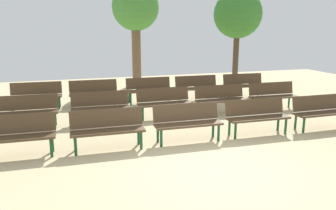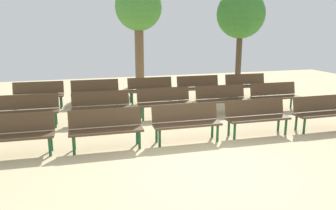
{
  "view_description": "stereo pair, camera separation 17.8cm",
  "coord_description": "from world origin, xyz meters",
  "px_view_note": "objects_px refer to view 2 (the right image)",
  "views": [
    {
      "loc": [
        -2.53,
        -5.38,
        2.65
      ],
      "look_at": [
        0.0,
        2.97,
        0.55
      ],
      "focal_mm": 34.99,
      "sensor_mm": 36.0,
      "label": 1
    },
    {
      "loc": [
        -2.36,
        -5.43,
        2.65
      ],
      "look_at": [
        0.0,
        2.97,
        0.55
      ],
      "focal_mm": 34.99,
      "sensor_mm": 36.0,
      "label": 2
    }
  ],
  "objects_px": {
    "bench_r0_c1": "(106,126)",
    "bench_r0_c4": "(322,110)",
    "bench_r0_c0": "(14,132)",
    "tree_0": "(241,15)",
    "bench_r1_c3": "(221,98)",
    "bench_r2_c0": "(38,93)",
    "bench_r0_c2": "(186,120)",
    "tree_1": "(139,9)",
    "bench_r1_c4": "(274,95)",
    "bench_r1_c2": "(164,101)",
    "bench_r0_c3": "(257,115)",
    "bench_r2_c1": "(95,91)",
    "bench_r2_c2": "(151,88)",
    "bench_r1_c1": "(101,105)",
    "bench_r2_c3": "(199,86)",
    "bench_r1_c0": "(27,109)",
    "bench_r2_c4": "(246,84)"
  },
  "relations": [
    {
      "from": "bench_r2_c3",
      "to": "bench_r2_c4",
      "type": "relative_size",
      "value": 0.99
    },
    {
      "from": "bench_r2_c0",
      "to": "bench_r2_c2",
      "type": "xyz_separation_m",
      "value": [
        3.76,
        -0.08,
        0.0
      ]
    },
    {
      "from": "bench_r1_c4",
      "to": "tree_1",
      "type": "relative_size",
      "value": 0.35
    },
    {
      "from": "bench_r0_c2",
      "to": "tree_1",
      "type": "bearing_deg",
      "value": 87.83
    },
    {
      "from": "bench_r0_c1",
      "to": "bench_r2_c3",
      "type": "distance_m",
      "value": 5.6
    },
    {
      "from": "bench_r1_c1",
      "to": "bench_r2_c3",
      "type": "distance_m",
      "value": 4.24
    },
    {
      "from": "bench_r0_c1",
      "to": "bench_r0_c3",
      "type": "bearing_deg",
      "value": 0.6
    },
    {
      "from": "bench_r1_c4",
      "to": "tree_0",
      "type": "distance_m",
      "value": 4.84
    },
    {
      "from": "bench_r0_c3",
      "to": "bench_r2_c1",
      "type": "height_order",
      "value": "same"
    },
    {
      "from": "bench_r2_c0",
      "to": "tree_1",
      "type": "distance_m",
      "value": 6.28
    },
    {
      "from": "bench_r1_c2",
      "to": "tree_1",
      "type": "xyz_separation_m",
      "value": [
        0.4,
        5.92,
        2.9
      ]
    },
    {
      "from": "bench_r1_c0",
      "to": "bench_r0_c4",
      "type": "bearing_deg",
      "value": -15.46
    },
    {
      "from": "bench_r2_c1",
      "to": "tree_0",
      "type": "xyz_separation_m",
      "value": [
        6.31,
        1.8,
        2.63
      ]
    },
    {
      "from": "bench_r0_c0",
      "to": "bench_r1_c4",
      "type": "height_order",
      "value": "same"
    },
    {
      "from": "bench_r0_c1",
      "to": "bench_r0_c4",
      "type": "relative_size",
      "value": 1.01
    },
    {
      "from": "bench_r2_c2",
      "to": "tree_1",
      "type": "xyz_separation_m",
      "value": [
        0.35,
        3.84,
        2.9
      ]
    },
    {
      "from": "bench_r0_c1",
      "to": "bench_r1_c3",
      "type": "relative_size",
      "value": 1.0
    },
    {
      "from": "bench_r0_c4",
      "to": "bench_r1_c3",
      "type": "xyz_separation_m",
      "value": [
        -1.87,
        2.18,
        0.0
      ]
    },
    {
      "from": "bench_r1_c2",
      "to": "bench_r0_c4",
      "type": "bearing_deg",
      "value": -31.67
    },
    {
      "from": "bench_r1_c1",
      "to": "bench_r1_c3",
      "type": "bearing_deg",
      "value": 1.93
    },
    {
      "from": "bench_r0_c1",
      "to": "bench_r0_c4",
      "type": "xyz_separation_m",
      "value": [
        5.6,
        -0.11,
        0.0
      ]
    },
    {
      "from": "bench_r0_c0",
      "to": "bench_r1_c4",
      "type": "relative_size",
      "value": 1.0
    },
    {
      "from": "bench_r0_c2",
      "to": "bench_r0_c4",
      "type": "distance_m",
      "value": 3.74
    },
    {
      "from": "bench_r2_c3",
      "to": "bench_r2_c2",
      "type": "bearing_deg",
      "value": 178.51
    },
    {
      "from": "bench_r0_c1",
      "to": "bench_r1_c1",
      "type": "distance_m",
      "value": 2.1
    },
    {
      "from": "bench_r2_c1",
      "to": "bench_r2_c2",
      "type": "relative_size",
      "value": 1.01
    },
    {
      "from": "bench_r0_c4",
      "to": "bench_r0_c1",
      "type": "bearing_deg",
      "value": 178.98
    },
    {
      "from": "bench_r0_c1",
      "to": "bench_r1_c4",
      "type": "height_order",
      "value": "same"
    },
    {
      "from": "bench_r0_c3",
      "to": "tree_1",
      "type": "xyz_separation_m",
      "value": [
        -1.4,
        8.09,
        2.9
      ]
    },
    {
      "from": "bench_r1_c3",
      "to": "bench_r2_c0",
      "type": "relative_size",
      "value": 0.99
    },
    {
      "from": "bench_r0_c0",
      "to": "tree_0",
      "type": "bearing_deg",
      "value": 37.26
    },
    {
      "from": "bench_r1_c2",
      "to": "bench_r0_c1",
      "type": "bearing_deg",
      "value": -132.12
    },
    {
      "from": "bench_r2_c3",
      "to": "bench_r2_c1",
      "type": "bearing_deg",
      "value": 179.52
    },
    {
      "from": "bench_r2_c1",
      "to": "tree_0",
      "type": "height_order",
      "value": "tree_0"
    },
    {
      "from": "bench_r1_c1",
      "to": "bench_r2_c1",
      "type": "bearing_deg",
      "value": 93.24
    },
    {
      "from": "bench_r0_c1",
      "to": "bench_r2_c0",
      "type": "height_order",
      "value": "same"
    },
    {
      "from": "bench_r1_c2",
      "to": "tree_0",
      "type": "bearing_deg",
      "value": 40.99
    },
    {
      "from": "bench_r1_c2",
      "to": "bench_r0_c3",
      "type": "bearing_deg",
      "value": -50.66
    },
    {
      "from": "bench_r0_c1",
      "to": "tree_0",
      "type": "height_order",
      "value": "tree_0"
    },
    {
      "from": "bench_r0_c0",
      "to": "bench_r0_c3",
      "type": "bearing_deg",
      "value": 0.1
    },
    {
      "from": "bench_r0_c1",
      "to": "tree_0",
      "type": "relative_size",
      "value": 0.38
    },
    {
      "from": "bench_r1_c0",
      "to": "bench_r2_c1",
      "type": "bearing_deg",
      "value": 48.86
    },
    {
      "from": "bench_r0_c4",
      "to": "tree_0",
      "type": "distance_m",
      "value": 6.71
    },
    {
      "from": "bench_r0_c0",
      "to": "bench_r0_c3",
      "type": "height_order",
      "value": "same"
    },
    {
      "from": "tree_1",
      "to": "tree_0",
      "type": "bearing_deg",
      "value": -26.8
    },
    {
      "from": "bench_r1_c0",
      "to": "bench_r1_c3",
      "type": "height_order",
      "value": "same"
    },
    {
      "from": "bench_r0_c1",
      "to": "bench_r2_c4",
      "type": "height_order",
      "value": "same"
    },
    {
      "from": "bench_r0_c2",
      "to": "bench_r0_c4",
      "type": "height_order",
      "value": "same"
    },
    {
      "from": "bench_r2_c1",
      "to": "bench_r2_c2",
      "type": "xyz_separation_m",
      "value": [
        1.93,
        -0.01,
        0.0
      ]
    },
    {
      "from": "bench_r0_c3",
      "to": "bench_r2_c0",
      "type": "height_order",
      "value": "same"
    }
  ]
}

